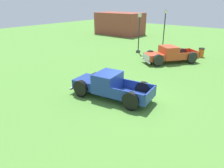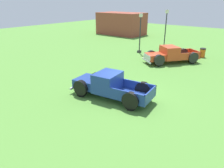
# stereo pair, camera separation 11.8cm
# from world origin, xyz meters

# --- Properties ---
(ground_plane) EXTENTS (80.00, 80.00, 0.00)m
(ground_plane) POSITION_xyz_m (0.00, 0.00, 0.00)
(ground_plane) COLOR #548C38
(pickup_truck_foreground) EXTENTS (5.27, 2.58, 1.55)m
(pickup_truck_foreground) POSITION_xyz_m (-1.13, -0.76, 0.74)
(pickup_truck_foreground) COLOR navy
(pickup_truck_foreground) RESTS_ON ground_plane
(pickup_truck_behind_left) EXTENTS (4.55, 5.21, 1.58)m
(pickup_truck_behind_left) POSITION_xyz_m (-1.43, 8.64, 0.75)
(pickup_truck_behind_left) COLOR #D14723
(pickup_truck_behind_left) RESTS_ON ground_plane
(lamp_post_near) EXTENTS (0.36, 0.36, 4.32)m
(lamp_post_near) POSITION_xyz_m (-5.77, 10.45, 2.26)
(lamp_post_near) COLOR #2D2D33
(lamp_post_near) RESTS_ON ground_plane
(lamp_post_far) EXTENTS (0.36, 0.36, 4.63)m
(lamp_post_far) POSITION_xyz_m (-4.34, 13.72, 2.42)
(lamp_post_far) COLOR #2D2D33
(lamp_post_far) RESTS_ON ground_plane
(trash_can) EXTENTS (0.59, 0.59, 0.95)m
(trash_can) POSITION_xyz_m (0.44, 12.87, 0.48)
(trash_can) COLOR orange
(trash_can) RESTS_ON ground_plane
(brick_pavilion) EXTENTS (7.76, 4.57, 3.62)m
(brick_pavilion) POSITION_xyz_m (-15.64, 20.27, 1.81)
(brick_pavilion) COLOR brown
(brick_pavilion) RESTS_ON ground_plane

